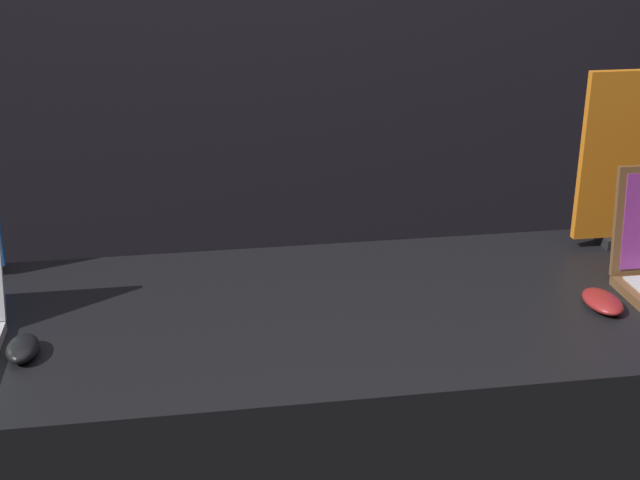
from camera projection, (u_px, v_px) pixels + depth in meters
mouse_front at (23, 349)px, 1.60m from camera, size 0.06×0.10×0.03m
mouse_back at (602, 301)px, 1.79m from camera, size 0.07×0.12×0.03m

